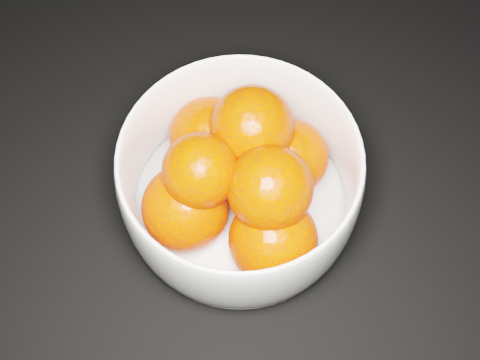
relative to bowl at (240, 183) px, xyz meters
The scene contains 2 objects.
bowl is the anchor object (origin of this frame).
orange_pile 0.01m from the bowl, 71.57° to the right, with size 0.18×0.17×0.12m.
Camera 1 is at (0.38, -0.49, 0.59)m, focal length 50.00 mm.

